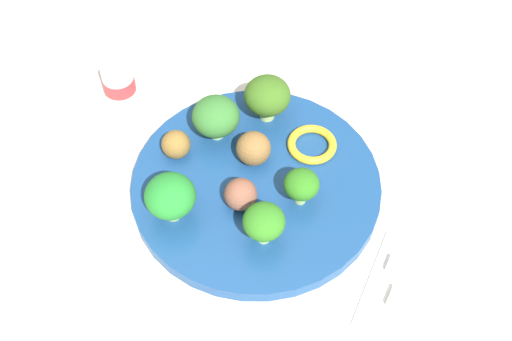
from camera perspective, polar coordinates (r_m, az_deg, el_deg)
The scene contains 15 objects.
ground_plane at distance 0.78m, azimuth -0.00°, elevation -1.60°, with size 4.00×4.00×0.00m, color silver.
plate at distance 0.77m, azimuth -0.00°, elevation -1.26°, with size 0.28×0.28×0.02m, color navy.
broccoli_floret_mid_right at distance 0.80m, azimuth 0.96°, elevation 6.23°, with size 0.05×0.05×0.06m.
broccoli_floret_far_rim at distance 0.71m, azimuth -7.17°, elevation -2.17°, with size 0.05×0.05×0.06m.
broccoli_floret_center at distance 0.69m, azimuth 0.67°, elevation -4.34°, with size 0.04×0.04×0.05m.
broccoli_floret_front_right at distance 0.73m, azimuth 3.98°, elevation -0.96°, with size 0.04×0.04×0.05m.
broccoli_floret_near_rim at distance 0.78m, azimuth -3.38°, elevation 4.51°, with size 0.05×0.05×0.05m.
meatball_mid_left at distance 0.73m, azimuth -1.39°, elevation -1.96°, with size 0.04×0.04×0.04m, color brown.
meatball_center at distance 0.77m, azimuth -0.21°, elevation 1.86°, with size 0.04×0.04×0.04m, color brown.
meatball_far_rim at distance 0.78m, azimuth -6.70°, elevation 2.18°, with size 0.03×0.03×0.03m, color brown.
pepper_ring_back_left at distance 0.79m, azimuth 4.70°, elevation 2.18°, with size 0.06×0.06×0.01m, color yellow.
napkin at distance 0.73m, azimuth 15.95°, elevation -10.80°, with size 0.17×0.12×0.01m, color white.
fork at distance 0.71m, azimuth 15.09°, elevation -11.62°, with size 0.12×0.02×0.01m.
knife at distance 0.73m, azimuth 15.85°, elevation -9.26°, with size 0.15×0.02×0.01m.
yogurt_bottle at distance 0.85m, azimuth -11.41°, elevation 7.35°, with size 0.04×0.04×0.08m.
Camera 1 is at (-0.21, 0.39, 0.63)m, focal length 47.88 mm.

